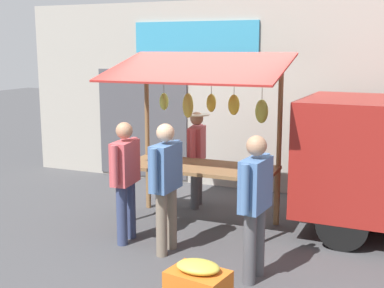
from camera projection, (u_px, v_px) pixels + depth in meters
name	position (u px, v px, depth m)	size (l,w,h in m)	color
ground_plane	(200.00, 223.00, 7.55)	(40.00, 40.00, 0.00)	#424244
street_backdrop	(242.00, 96.00, 9.25)	(9.00, 0.30, 3.40)	#9E998E
market_stall	(201.00, 120.00, 7.31)	(2.50, 1.46, 2.50)	brown
vendor_with_sunhat	(197.00, 152.00, 8.20)	(0.40, 0.67, 1.56)	#4C4C51
shopper_in_striped_shirt	(166.00, 179.00, 6.33)	(0.24, 0.70, 1.65)	#726656
shopper_with_shopping_bag	(125.00, 174.00, 6.69)	(0.26, 0.69, 1.62)	navy
shopper_with_ponytail	(255.00, 198.00, 5.56)	(0.27, 0.70, 1.64)	#4C4C51
produce_crate_side	(198.00, 283.00, 5.18)	(0.66, 0.52, 0.45)	#D1661E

